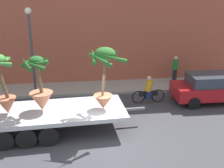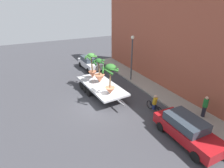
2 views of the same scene
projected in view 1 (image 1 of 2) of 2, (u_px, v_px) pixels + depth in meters
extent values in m
plane|color=#38383D|center=(105.00, 139.00, 11.55)|extent=(60.00, 60.00, 0.00)
cube|color=gray|center=(95.00, 88.00, 17.23)|extent=(24.00, 2.20, 0.15)
cube|color=#9E4C38|center=(92.00, 8.00, 17.29)|extent=(24.00, 1.20, 9.42)
cube|color=#B7BABF|center=(55.00, 112.00, 11.98)|extent=(6.22, 2.92, 0.18)
cylinder|color=black|center=(13.00, 114.00, 12.93)|extent=(0.81, 0.27, 0.80)
cylinder|color=black|center=(4.00, 141.00, 10.69)|extent=(0.81, 0.27, 0.80)
cylinder|color=black|center=(32.00, 112.00, 13.07)|extent=(0.81, 0.27, 0.80)
cylinder|color=black|center=(26.00, 138.00, 10.84)|extent=(0.81, 0.27, 0.80)
cylinder|color=black|center=(50.00, 111.00, 13.22)|extent=(0.81, 0.27, 0.80)
cylinder|color=black|center=(49.00, 136.00, 10.98)|extent=(0.81, 0.27, 0.80)
cube|color=slate|center=(134.00, 109.00, 12.63)|extent=(1.00, 0.16, 0.10)
cone|color=#B26647|center=(103.00, 102.00, 12.02)|extent=(0.84, 0.84, 0.61)
cylinder|color=brown|center=(104.00, 75.00, 11.62)|extent=(0.27, 0.12, 1.83)
ellipsoid|color=#2D6B28|center=(105.00, 54.00, 11.33)|extent=(0.87, 0.87, 0.54)
cone|color=#2D6B28|center=(116.00, 55.00, 11.38)|extent=(0.25, 0.94, 0.49)
cone|color=#2D6B28|center=(111.00, 53.00, 11.77)|extent=(0.93, 0.76, 0.60)
cone|color=#2D6B28|center=(100.00, 52.00, 11.72)|extent=(0.95, 0.55, 0.37)
cone|color=#2D6B28|center=(93.00, 56.00, 11.28)|extent=(0.24, 0.96, 0.57)
cone|color=#2D6B28|center=(99.00, 59.00, 10.85)|extent=(1.09, 0.73, 0.65)
cone|color=#2D6B28|center=(115.00, 58.00, 10.90)|extent=(1.14, 0.83, 0.62)
cone|color=#B26647|center=(7.00, 106.00, 11.54)|extent=(0.80, 0.80, 0.70)
cylinder|color=brown|center=(1.00, 79.00, 11.14)|extent=(0.43, 0.14, 1.62)
cone|color=#428438|center=(7.00, 60.00, 10.97)|extent=(0.31, 0.82, 0.32)
cone|color=#428438|center=(3.00, 58.00, 11.28)|extent=(0.91, 0.49, 0.44)
cone|color=#C17251|center=(42.00, 101.00, 11.85)|extent=(0.98, 0.98, 0.80)
cylinder|color=brown|center=(39.00, 77.00, 11.48)|extent=(0.29, 0.15, 1.40)
ellipsoid|color=#235B23|center=(36.00, 61.00, 11.24)|extent=(0.59, 0.59, 0.37)
cone|color=#235B23|center=(45.00, 62.00, 11.34)|extent=(0.27, 0.70, 0.45)
cone|color=#235B23|center=(43.00, 59.00, 11.60)|extent=(0.81, 0.62, 0.33)
cone|color=#235B23|center=(36.00, 60.00, 11.57)|extent=(0.74, 0.34, 0.41)
cone|color=#235B23|center=(29.00, 61.00, 11.41)|extent=(0.57, 0.78, 0.44)
cone|color=#235B23|center=(26.00, 64.00, 11.03)|extent=(0.59, 0.84, 0.49)
cone|color=#235B23|center=(34.00, 65.00, 10.88)|extent=(0.85, 0.24, 0.53)
cone|color=#235B23|center=(41.00, 63.00, 11.07)|extent=(0.60, 0.59, 0.30)
torus|color=black|center=(158.00, 96.00, 15.22)|extent=(0.74, 0.10, 0.74)
torus|color=black|center=(139.00, 97.00, 15.04)|extent=(0.74, 0.10, 0.74)
cube|color=black|center=(148.00, 93.00, 15.07)|extent=(1.04, 0.11, 0.28)
cylinder|color=gold|center=(149.00, 86.00, 14.92)|extent=(0.46, 0.36, 0.65)
sphere|color=tan|center=(149.00, 78.00, 14.78)|extent=(0.24, 0.24, 0.24)
cube|color=navy|center=(148.00, 95.00, 15.09)|extent=(0.29, 0.25, 0.44)
cube|color=maroon|center=(215.00, 90.00, 15.13)|extent=(4.62, 1.86, 0.70)
cube|color=#2D3842|center=(212.00, 79.00, 14.90)|extent=(2.55, 1.65, 0.56)
cylinder|color=black|center=(183.00, 92.00, 15.89)|extent=(0.64, 0.21, 0.64)
cylinder|color=black|center=(194.00, 103.00, 14.30)|extent=(0.64, 0.21, 0.64)
cylinder|color=black|center=(174.00, 76.00, 17.91)|extent=(0.28, 0.28, 0.85)
cylinder|color=#1E702D|center=(175.00, 65.00, 17.66)|extent=(0.36, 0.36, 0.62)
sphere|color=tan|center=(176.00, 58.00, 17.52)|extent=(0.24, 0.24, 0.24)
cylinder|color=#383D42|center=(32.00, 56.00, 15.31)|extent=(0.14, 0.14, 4.50)
sphere|color=#EAEACC|center=(28.00, 11.00, 14.52)|extent=(0.36, 0.36, 0.36)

